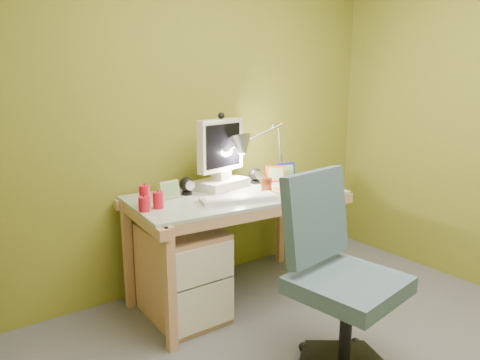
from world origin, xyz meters
TOP-DOWN VIEW (x-y plane):
  - wall_back at (0.00, 1.60)m, footprint 3.20×0.01m
  - desk at (0.10, 1.18)m, footprint 1.38×0.76m
  - monitor at (0.10, 1.36)m, footprint 0.41×0.30m
  - speaker_left at (-0.17, 1.34)m, footprint 0.11×0.11m
  - speaker_right at (0.37, 1.34)m, footprint 0.10×0.10m
  - keyboard at (0.02, 1.04)m, footprint 0.49×0.27m
  - mousepad at (0.48, 1.04)m, footprint 0.27×0.21m
  - mouse at (0.48, 1.04)m, footprint 0.12×0.09m
  - amber_tumbler at (0.28, 1.10)m, footprint 0.08×0.08m
  - candle_cluster at (-0.50, 1.19)m, footprint 0.19×0.18m
  - photo_frame_red at (0.52, 1.30)m, footprint 0.13×0.08m
  - photo_frame_blue at (0.66, 1.34)m, footprint 0.13×0.05m
  - photo_frame_green at (-0.30, 1.32)m, footprint 0.13×0.03m
  - desk_lamp at (0.55, 1.36)m, footprint 0.57×0.29m
  - task_chair at (0.08, 0.22)m, footprint 0.62×0.62m
  - radiator at (1.07, 1.48)m, footprint 0.39×0.16m

SIDE VIEW (x-z plane):
  - radiator at x=1.07m, z-range 0.00..0.38m
  - desk at x=0.10m, z-range 0.00..0.72m
  - task_chair at x=0.08m, z-range 0.00..0.98m
  - mousepad at x=0.48m, z-range 0.72..0.72m
  - keyboard at x=0.02m, z-range 0.72..0.74m
  - mouse at x=0.48m, z-range 0.72..0.75m
  - amber_tumbler at x=0.28m, z-range 0.72..0.81m
  - photo_frame_green at x=-0.30m, z-range 0.72..0.82m
  - speaker_right at x=0.37m, z-range 0.72..0.83m
  - speaker_left at x=-0.17m, z-range 0.72..0.83m
  - photo_frame_red at x=0.52m, z-range 0.72..0.83m
  - photo_frame_blue at x=0.66m, z-range 0.72..0.83m
  - candle_cluster at x=-0.50m, z-range 0.72..0.84m
  - monitor at x=0.10m, z-range 0.72..1.23m
  - desk_lamp at x=0.55m, z-range 0.72..1.31m
  - wall_back at x=0.00m, z-range 0.00..2.40m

